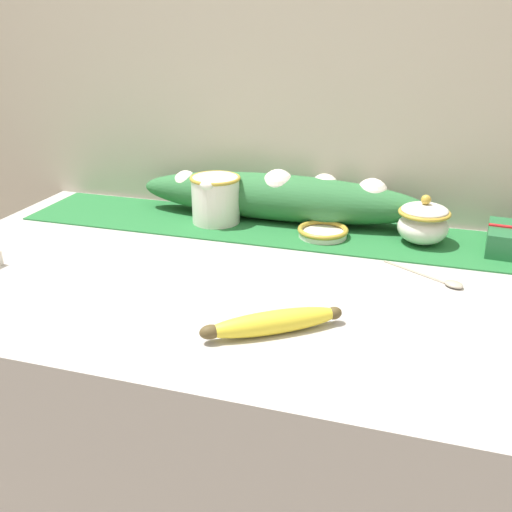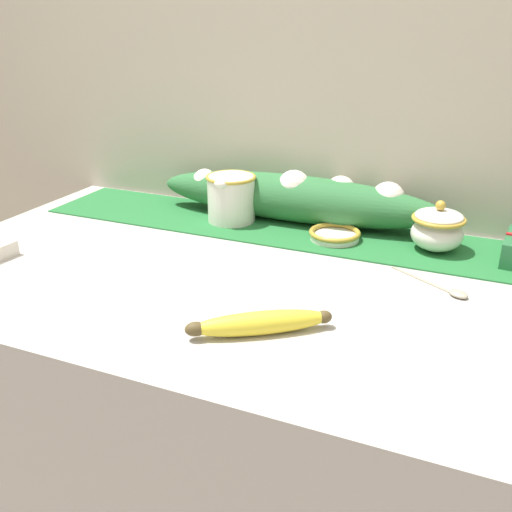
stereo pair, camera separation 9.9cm
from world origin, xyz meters
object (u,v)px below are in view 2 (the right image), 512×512
(cream_pitcher, at_px, (231,196))
(spoon, at_px, (452,291))
(sugar_bowl, at_px, (437,229))
(banana, at_px, (260,323))
(small_dish, at_px, (335,235))

(cream_pitcher, distance_m, spoon, 0.54)
(sugar_bowl, bearing_deg, banana, -114.36)
(cream_pitcher, height_order, spoon, cream_pitcher)
(cream_pitcher, relative_size, spoon, 0.90)
(small_dish, height_order, banana, banana)
(sugar_bowl, distance_m, small_dish, 0.21)
(cream_pitcher, bearing_deg, banana, -59.90)
(sugar_bowl, bearing_deg, cream_pitcher, 179.86)
(sugar_bowl, distance_m, spoon, 0.20)
(cream_pitcher, bearing_deg, small_dish, -5.62)
(sugar_bowl, height_order, banana, sugar_bowl)
(cream_pitcher, xyz_separation_m, spoon, (0.50, -0.19, -0.06))
(small_dish, bearing_deg, sugar_bowl, 6.65)
(cream_pitcher, relative_size, banana, 0.68)
(cream_pitcher, distance_m, sugar_bowl, 0.45)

